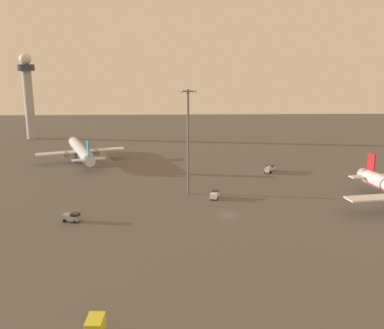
{
  "coord_description": "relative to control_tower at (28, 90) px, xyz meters",
  "views": [
    {
      "loc": [
        -12.53,
        -103.52,
        37.91
      ],
      "look_at": [
        -7.81,
        38.23,
        4.0
      ],
      "focal_mm": 41.09,
      "sensor_mm": 36.0,
      "label": 1
    }
  ],
  "objects": [
    {
      "name": "ground_plane",
      "position": [
        84.54,
        -112.99,
        -23.67
      ],
      "size": [
        416.0,
        416.0,
        0.0
      ],
      "primitive_type": "plane",
      "color": "#56544F"
    },
    {
      "name": "baggage_tractor",
      "position": [
        46.48,
        -116.18,
        -22.49
      ],
      "size": [
        4.5,
        2.92,
        2.25
      ],
      "rotation": [
        0.0,
        0.0,
        4.46
      ],
      "color": "gray",
      "rests_on": "ground"
    },
    {
      "name": "control_tower",
      "position": [
        0.0,
        0.0,
        0.0
      ],
      "size": [
        8.0,
        8.0,
        41.12
      ],
      "color": "#A8A8B2",
      "rests_on": "ground"
    },
    {
      "name": "cargo_loader",
      "position": [
        82.29,
        -99.31,
        -22.49
      ],
      "size": [
        2.98,
        4.51,
        2.25
      ],
      "rotation": [
        0.0,
        0.0,
        6.02
      ],
      "color": "white",
      "rests_on": "ground"
    },
    {
      "name": "fuel_truck",
      "position": [
        103.63,
        -70.3,
        -22.3
      ],
      "size": [
        4.66,
        6.58,
        2.35
      ],
      "rotation": [
        0.0,
        0.0,
        5.83
      ],
      "color": "white",
      "rests_on": "ground"
    },
    {
      "name": "airplane_near_gate",
      "position": [
        35.07,
        -51.23,
        -19.54
      ],
      "size": [
        32.29,
        40.98,
        10.91
      ],
      "rotation": [
        0.0,
        0.0,
        0.36
      ],
      "color": "silver",
      "rests_on": "ground"
    },
    {
      "name": "apron_light_central",
      "position": [
        74.96,
        -94.4,
        -6.74
      ],
      "size": [
        4.8,
        0.9,
        30.06
      ],
      "color": "slate",
      "rests_on": "ground"
    }
  ]
}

